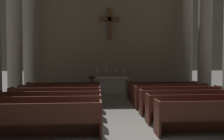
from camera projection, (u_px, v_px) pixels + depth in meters
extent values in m
plane|color=slate|center=(129.00, 136.00, 5.40)|extent=(80.00, 80.00, 0.00)
cube|color=#4C2319|center=(31.00, 122.00, 5.20)|extent=(3.53, 0.40, 0.05)
cube|color=#4C2319|center=(28.00, 114.00, 4.97)|extent=(3.53, 0.05, 0.50)
cube|color=#4C2319|center=(33.00, 128.00, 5.39)|extent=(3.53, 0.04, 0.40)
cube|color=#4C2319|center=(101.00, 119.00, 5.30)|extent=(0.06, 0.50, 0.95)
cube|color=#4C2319|center=(42.00, 112.00, 6.23)|extent=(3.53, 0.40, 0.05)
cube|color=#4C2319|center=(40.00, 105.00, 5.99)|extent=(3.53, 0.05, 0.50)
cube|color=#4C2319|center=(44.00, 118.00, 6.42)|extent=(3.53, 0.04, 0.40)
cube|color=#4C2319|center=(100.00, 110.00, 6.33)|extent=(0.06, 0.50, 0.95)
cube|color=#4C2319|center=(50.00, 105.00, 7.26)|extent=(3.53, 0.40, 0.05)
cube|color=#4C2319|center=(48.00, 99.00, 7.02)|extent=(3.53, 0.05, 0.50)
cube|color=#4C2319|center=(51.00, 110.00, 7.45)|extent=(3.53, 0.04, 0.40)
cube|color=#4C2319|center=(100.00, 103.00, 7.36)|extent=(0.06, 0.50, 0.95)
cube|color=#4C2319|center=(56.00, 100.00, 8.29)|extent=(3.53, 0.40, 0.05)
cube|color=#4C2319|center=(55.00, 94.00, 8.05)|extent=(3.53, 0.05, 0.50)
cube|color=#4C2319|center=(57.00, 104.00, 8.47)|extent=(3.53, 0.04, 0.40)
cube|color=#4C2319|center=(100.00, 98.00, 8.39)|extent=(0.06, 0.50, 0.95)
cube|color=#4C2319|center=(11.00, 99.00, 8.14)|extent=(0.06, 0.50, 0.95)
cube|color=#4C2319|center=(61.00, 96.00, 9.31)|extent=(3.53, 0.40, 0.05)
cube|color=#4C2319|center=(60.00, 90.00, 9.08)|extent=(3.53, 0.05, 0.50)
cube|color=#4C2319|center=(61.00, 100.00, 9.50)|extent=(3.53, 0.04, 0.40)
cube|color=#4C2319|center=(99.00, 94.00, 9.42)|extent=(0.06, 0.50, 0.95)
cube|color=#4C2319|center=(20.00, 95.00, 9.17)|extent=(0.06, 0.50, 0.95)
cube|color=#4C2319|center=(64.00, 92.00, 10.34)|extent=(3.53, 0.40, 0.05)
cube|color=#4C2319|center=(63.00, 87.00, 10.11)|extent=(3.53, 0.05, 0.50)
cube|color=#4C2319|center=(65.00, 96.00, 10.53)|extent=(3.53, 0.04, 0.40)
cube|color=#4C2319|center=(99.00, 91.00, 10.45)|extent=(0.06, 0.50, 0.95)
cube|color=#4C2319|center=(28.00, 92.00, 10.19)|extent=(0.06, 0.50, 0.95)
cube|color=#4C2319|center=(221.00, 118.00, 5.56)|extent=(3.53, 0.40, 0.05)
cube|color=#4C2319|center=(217.00, 124.00, 5.75)|extent=(3.53, 0.04, 0.40)
cube|color=#4C2319|center=(157.00, 118.00, 5.41)|extent=(0.06, 0.50, 0.95)
cube|color=#4C2319|center=(202.00, 109.00, 6.59)|extent=(3.53, 0.40, 0.05)
cube|color=#4C2319|center=(206.00, 102.00, 6.35)|extent=(3.53, 0.05, 0.50)
cube|color=#4C2319|center=(199.00, 115.00, 6.78)|extent=(3.53, 0.04, 0.40)
cube|color=#4C2319|center=(148.00, 109.00, 6.44)|extent=(0.06, 0.50, 0.95)
cube|color=#4C2319|center=(188.00, 103.00, 7.62)|extent=(3.53, 0.40, 0.05)
cube|color=#4C2319|center=(190.00, 97.00, 7.38)|extent=(3.53, 0.05, 0.50)
cube|color=#4C2319|center=(185.00, 108.00, 7.80)|extent=(3.53, 0.04, 0.40)
cube|color=#4C2319|center=(141.00, 102.00, 7.47)|extent=(0.06, 0.50, 0.95)
cube|color=#4C2319|center=(177.00, 98.00, 8.64)|extent=(3.53, 0.40, 0.05)
cube|color=#4C2319|center=(179.00, 93.00, 8.41)|extent=(3.53, 0.05, 0.50)
cube|color=#4C2319|center=(175.00, 103.00, 8.83)|extent=(3.53, 0.04, 0.40)
cube|color=#4C2319|center=(136.00, 98.00, 8.50)|extent=(0.06, 0.50, 0.95)
cube|color=#4C2319|center=(217.00, 97.00, 8.75)|extent=(0.06, 0.50, 0.95)
cube|color=#4C2319|center=(169.00, 94.00, 9.67)|extent=(3.53, 0.40, 0.05)
cube|color=#4C2319|center=(170.00, 89.00, 9.44)|extent=(3.53, 0.05, 0.50)
cube|color=#4C2319|center=(167.00, 98.00, 9.86)|extent=(3.53, 0.04, 0.40)
cube|color=#4C2319|center=(132.00, 94.00, 9.52)|extent=(0.06, 0.50, 0.95)
cube|color=#4C2319|center=(205.00, 93.00, 9.78)|extent=(0.06, 0.50, 0.95)
cube|color=#4C2319|center=(162.00, 91.00, 10.70)|extent=(3.53, 0.40, 0.05)
cube|color=#4C2319|center=(163.00, 87.00, 10.47)|extent=(3.53, 0.05, 0.50)
cube|color=#4C2319|center=(161.00, 95.00, 10.89)|extent=(3.53, 0.04, 0.40)
cube|color=#4C2319|center=(128.00, 91.00, 10.55)|extent=(0.06, 0.50, 0.95)
cube|color=#4C2319|center=(195.00, 90.00, 10.80)|extent=(0.06, 0.50, 0.95)
cube|color=#ADA89E|center=(15.00, 97.00, 10.88)|extent=(1.03, 1.03, 0.20)
cylinder|color=#ADA89E|center=(14.00, 32.00, 10.74)|extent=(0.73, 0.73, 7.14)
cube|color=#ADA89E|center=(204.00, 95.00, 11.62)|extent=(1.03, 1.03, 0.20)
cylinder|color=#ADA89E|center=(205.00, 34.00, 11.48)|extent=(0.73, 0.73, 7.14)
cube|color=#ADA89E|center=(30.00, 91.00, 13.22)|extent=(1.03, 1.03, 0.20)
cylinder|color=#ADA89E|center=(29.00, 37.00, 13.09)|extent=(0.73, 0.73, 7.14)
cube|color=#ADA89E|center=(186.00, 89.00, 13.97)|extent=(1.03, 1.03, 0.20)
cylinder|color=#ADA89E|center=(187.00, 39.00, 13.83)|extent=(0.73, 0.73, 7.14)
cube|color=#BCB7AD|center=(111.00, 86.00, 12.98)|extent=(1.76, 0.72, 0.88)
cube|color=#BCB7AD|center=(111.00, 78.00, 12.96)|extent=(2.20, 0.90, 0.12)
cube|color=silver|center=(111.00, 77.00, 12.96)|extent=(2.09, 0.86, 0.01)
cylinder|color=#B79338|center=(98.00, 77.00, 12.90)|extent=(0.16, 0.16, 0.02)
cylinder|color=#B79338|center=(98.00, 75.00, 12.89)|extent=(0.07, 0.07, 0.32)
cylinder|color=silver|center=(98.00, 70.00, 12.88)|extent=(0.04, 0.04, 0.26)
cylinder|color=#B79338|center=(106.00, 77.00, 12.94)|extent=(0.16, 0.16, 0.02)
cylinder|color=#B79338|center=(106.00, 75.00, 12.93)|extent=(0.07, 0.07, 0.32)
cylinder|color=silver|center=(106.00, 70.00, 12.92)|extent=(0.04, 0.04, 0.26)
cylinder|color=#B79338|center=(115.00, 77.00, 12.98)|extent=(0.16, 0.16, 0.02)
cylinder|color=#B79338|center=(115.00, 75.00, 12.97)|extent=(0.07, 0.07, 0.32)
cylinder|color=silver|center=(115.00, 70.00, 12.96)|extent=(0.04, 0.04, 0.26)
cylinder|color=#B79338|center=(124.00, 77.00, 13.02)|extent=(0.16, 0.16, 0.02)
cylinder|color=#B79338|center=(124.00, 74.00, 13.01)|extent=(0.07, 0.07, 0.32)
cylinder|color=silver|center=(124.00, 70.00, 13.00)|extent=(0.04, 0.04, 0.26)
cube|color=gray|center=(109.00, 30.00, 14.60)|extent=(11.71, 0.25, 8.51)
cube|color=brown|center=(109.00, 24.00, 14.33)|extent=(0.26, 0.26, 2.18)
cube|color=brown|center=(109.00, 19.00, 14.32)|extent=(1.40, 0.26, 0.26)
cylinder|color=#4C2319|center=(92.00, 96.00, 11.72)|extent=(0.36, 0.36, 0.04)
cylinder|color=#4C2319|center=(92.00, 87.00, 11.70)|extent=(0.10, 0.10, 1.05)
cube|color=#4C2319|center=(92.00, 77.00, 11.67)|extent=(0.44, 0.31, 0.15)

